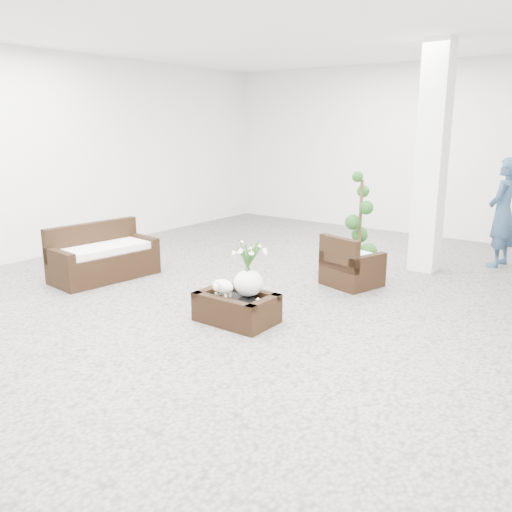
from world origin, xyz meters
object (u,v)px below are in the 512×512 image
Objects in this scene: coffee_table at (237,309)px; loveseat at (104,252)px; topiary at (360,222)px; armchair at (352,260)px.

loveseat reaches higher than coffee_table.
topiary reaches higher than coffee_table.
armchair is at bearing -52.46° from loveseat.
coffee_table is 0.59× the size of topiary.
coffee_table is 3.06m from topiary.
coffee_table is 2.20m from armchair.
armchair is 0.49× the size of loveseat.
coffee_table is 1.21× the size of armchair.
topiary is at bearing -53.12° from armchair.
armchair is at bearing -69.84° from topiary.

